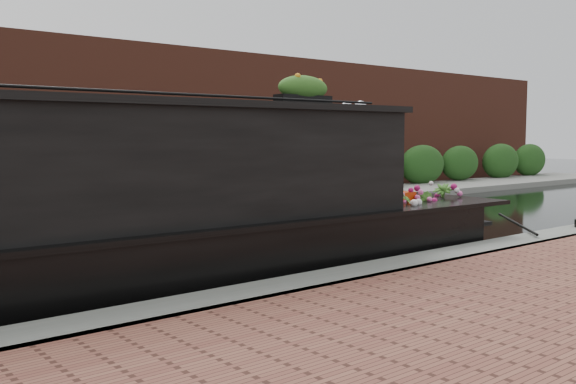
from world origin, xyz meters
TOP-DOWN VIEW (x-y plane):
  - ground at (0.00, 0.00)m, footprint 80.00×80.00m
  - near_bank_coping at (0.00, -3.30)m, footprint 40.00×0.60m
  - far_bank_path at (0.00, 4.20)m, footprint 40.00×2.40m
  - far_hedge at (0.00, 5.10)m, footprint 40.00×1.10m
  - far_brick_wall at (0.00, 7.20)m, footprint 40.00×1.00m
  - narrowboat at (-2.82, -1.77)m, footprint 11.25×2.34m
  - rope_fender at (3.12, -1.77)m, footprint 0.30×0.35m

SIDE VIEW (x-z plane):
  - ground at x=0.00m, z-range 0.00..0.00m
  - near_bank_coping at x=0.00m, z-range -0.25..0.25m
  - far_bank_path at x=0.00m, z-range -0.17..0.17m
  - far_hedge at x=0.00m, z-range -1.40..1.40m
  - far_brick_wall at x=0.00m, z-range -4.00..4.00m
  - rope_fender at x=3.12m, z-range 0.00..0.30m
  - narrowboat at x=-2.82m, z-range -0.54..2.10m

